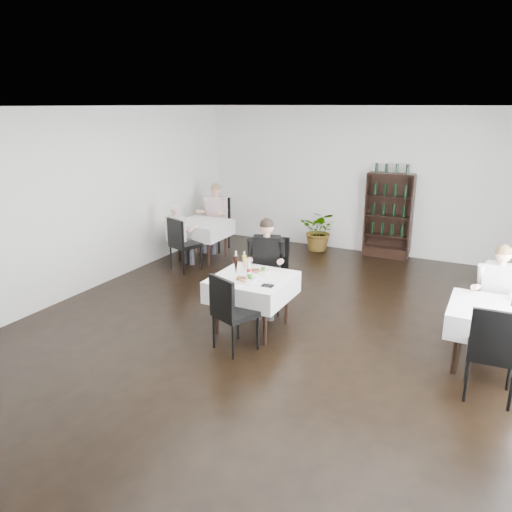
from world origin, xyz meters
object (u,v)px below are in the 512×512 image
at_px(potted_tree, 320,231).
at_px(wine_shelf, 388,216).
at_px(main_table, 252,287).
at_px(diner_main, 266,259).

bearing_deg(potted_tree, wine_shelf, 7.36).
xyz_separation_m(main_table, potted_tree, (-0.48, 4.14, -0.18)).
distance_m(wine_shelf, main_table, 4.41).
relative_size(main_table, potted_tree, 1.18).
bearing_deg(diner_main, main_table, -82.46).
height_order(wine_shelf, potted_tree, wine_shelf).
distance_m(main_table, diner_main, 0.65).
relative_size(wine_shelf, main_table, 1.70).
xyz_separation_m(potted_tree, diner_main, (0.40, -3.53, 0.40)).
height_order(main_table, potted_tree, potted_tree).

